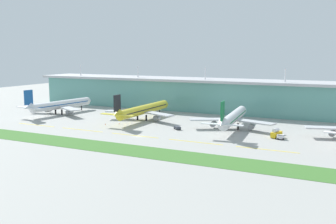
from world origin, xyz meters
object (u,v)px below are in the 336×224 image
Objects in this scene: safety_cone_left_wingtip at (119,123)px; airliner_near_middle at (143,110)px; pushback_tug at (177,128)px; fuel_truck at (276,133)px; airliner_far_middle at (233,118)px; airliner_nearest at (60,105)px; baggage_cart at (280,137)px; safety_cone_nose_front at (105,124)px.

airliner_near_middle is at bearing 74.68° from safety_cone_left_wingtip.
fuel_truck reaches higher than pushback_tug.
airliner_near_middle is at bearing 168.85° from fuel_truck.
airliner_far_middle is at bearing 153.39° from fuel_truck.
airliner_nearest is 0.90× the size of airliner_near_middle.
pushback_tug is 53.87m from fuel_truck.
fuel_truck is (-2.66, 3.16, 1.00)m from baggage_cart.
airliner_nearest is at bearing -179.68° from airliner_far_middle.
baggage_cart is 4.25m from fuel_truck.
airliner_nearest is 98.69m from pushback_tug.
safety_cone_nose_front is (-44.82, -5.34, -0.75)m from pushback_tug.
baggage_cart is at bearing 2.58° from safety_cone_nose_front.
airliner_nearest reaches higher than pushback_tug.
airliner_far_middle reaches higher than baggage_cart.
fuel_truck is at bearing 4.48° from safety_cone_nose_front.
baggage_cart reaches higher than pushback_tug.
airliner_near_middle is at bearing 167.24° from baggage_cart.
airliner_near_middle is 21.14m from safety_cone_left_wingtip.
safety_cone_nose_front is (-6.30, -5.35, 0.00)m from safety_cone_left_wingtip.
safety_cone_left_wingtip is (-92.32, -2.38, -1.91)m from fuel_truck.
safety_cone_nose_front is (52.58, -20.33, -6.10)m from airliner_nearest.
pushback_tug is 7.04× the size of safety_cone_left_wingtip.
baggage_cart is 94.99m from safety_cone_left_wingtip.
airliner_nearest and airliner_far_middle have the same top height.
fuel_truck is (86.97, -17.14, -4.19)m from airliner_near_middle.
safety_cone_left_wingtip is (-5.34, -19.52, -6.10)m from airliner_near_middle.
airliner_nearest reaches higher than safety_cone_left_wingtip.
safety_cone_left_wingtip and safety_cone_nose_front have the same top height.
airliner_far_middle reaches higher than pushback_tug.
fuel_truck is at bearing 130.11° from baggage_cart.
airliner_nearest is 64.39m from airliner_near_middle.
safety_cone_left_wingtip is at bearing 40.31° from safety_cone_nose_front.
pushback_tug is at bearing 179.21° from baggage_cart.
airliner_near_middle reaches higher than pushback_tug.
airliner_nearest is 12.41× the size of pushback_tug.
airliner_near_middle reaches higher than baggage_cart.
airliner_far_middle is 8.62× the size of fuel_truck.
safety_cone_left_wingtip is at bearing -14.28° from airliner_nearest.
baggage_cart is at bearing -12.76° from airliner_near_middle.
safety_cone_left_wingtip is (-38.52, 0.01, -0.75)m from pushback_tug.
airliner_near_middle is 8.87× the size of fuel_truck.
airliner_near_middle is 88.74m from fuel_truck.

